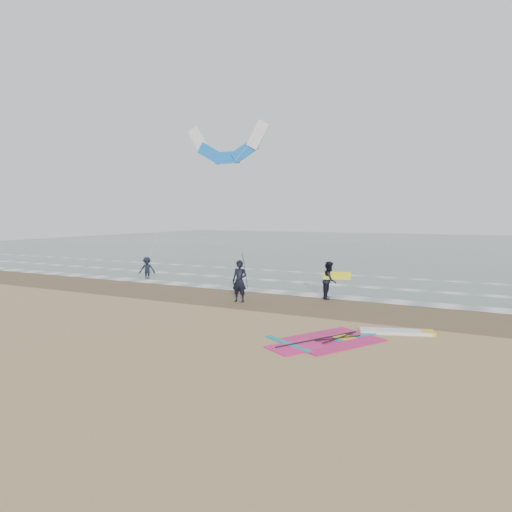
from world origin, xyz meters
The scene contains 11 objects.
ground centered at (0.00, 0.00, 0.00)m, with size 120.00×120.00×0.00m, color tan.
sea_water centered at (0.00, 48.00, 0.01)m, with size 120.00×80.00×0.02m, color #47605E.
wet_sand_band centered at (0.00, 6.00, 0.00)m, with size 120.00×5.00×0.01m, color brown.
foam_waterline centered at (0.00, 10.44, 0.03)m, with size 120.00×9.15×0.02m.
windsurf_rig centered at (3.84, 1.07, 0.03)m, with size 5.10×4.83×0.12m.
person_standing centered at (-2.47, 5.03, 0.98)m, with size 0.72×0.47×1.97m, color black.
person_walking centered at (1.02, 7.72, 0.91)m, with size 0.89×0.69×1.82m, color black.
person_wading centered at (-12.24, 10.09, 0.81)m, with size 1.05×0.60×1.63m, color black.
held_pole centered at (-2.17, 5.03, 1.44)m, with size 0.17×0.86×1.82m.
carried_kiteboard centered at (1.42, 7.62, 1.16)m, with size 1.30×0.51×0.39m.
surf_kite centered at (-7.89, 13.21, 8.50)m, with size 7.44×3.29×9.09m.
Camera 1 is at (7.68, -13.42, 4.08)m, focal length 32.00 mm.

